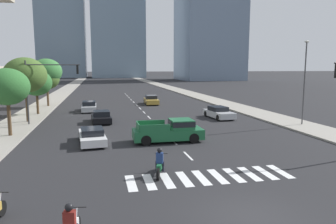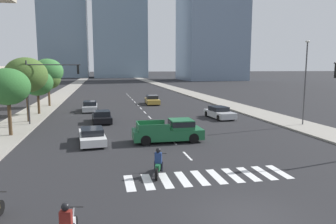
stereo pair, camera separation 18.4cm
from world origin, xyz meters
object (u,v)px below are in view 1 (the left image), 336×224
at_px(pickup_truck, 171,131).
at_px(traffic_signal_far, 47,80).
at_px(sedan_gold_2, 151,100).
at_px(sedan_silver_1, 89,107).
at_px(street_tree_fourth, 47,79).
at_px(sedan_black_0, 101,117).
at_px(sedan_white_4, 92,136).
at_px(street_lamp_east, 305,77).
at_px(street_tree_third, 36,83).
at_px(street_tree_second, 25,75).
at_px(street_tree_fifth, 47,72).
at_px(street_tree_nearest, 7,87).
at_px(motorcycle_third, 160,164).
at_px(sedan_silver_3, 219,113).

xyz_separation_m(pickup_truck, traffic_signal_far, (-10.17, 9.29, 3.56)).
bearing_deg(sedan_gold_2, sedan_silver_1, -53.81).
height_order(traffic_signal_far, street_tree_fourth, traffic_signal_far).
distance_m(sedan_black_0, sedan_white_4, 8.94).
bearing_deg(street_tree_fourth, street_lamp_east, -38.14).
bearing_deg(sedan_white_4, street_tree_third, 17.76).
xyz_separation_m(street_tree_second, street_tree_fifth, (0.00, 13.43, 0.20)).
distance_m(street_lamp_east, street_tree_fifth, 33.43).
relative_size(sedan_silver_1, street_tree_nearest, 0.88).
distance_m(street_tree_nearest, street_tree_fourth, 19.99).
bearing_deg(pickup_truck, motorcycle_third, -106.75).
bearing_deg(sedan_silver_3, traffic_signal_far, -94.36).
xyz_separation_m(sedan_silver_1, street_tree_fifth, (-5.83, 5.87, 4.42)).
distance_m(motorcycle_third, traffic_signal_far, 18.74).
relative_size(sedan_gold_2, traffic_signal_far, 0.78).
bearing_deg(street_tree_nearest, street_tree_fourth, 90.00).
distance_m(pickup_truck, sedan_silver_3, 12.33).
bearing_deg(street_tree_fifth, sedan_black_0, -63.72).
bearing_deg(traffic_signal_far, sedan_white_4, -63.59).
bearing_deg(street_lamp_east, motorcycle_third, -145.97).
bearing_deg(sedan_black_0, sedan_silver_3, -92.65).
bearing_deg(pickup_truck, sedan_white_4, 174.15).
xyz_separation_m(sedan_gold_2, sedan_white_4, (-8.37, -23.79, -0.07)).
distance_m(pickup_truck, street_tree_fifth, 27.61).
height_order(sedan_white_4, street_tree_second, street_tree_second).
bearing_deg(street_tree_second, motorcycle_third, -60.86).
height_order(street_tree_second, street_tree_fourth, street_tree_second).
distance_m(sedan_silver_3, street_tree_fourth, 25.01).
distance_m(sedan_silver_1, street_tree_second, 10.44).
distance_m(street_tree_second, street_tree_third, 5.57).
bearing_deg(motorcycle_third, sedan_black_0, 27.14).
xyz_separation_m(sedan_silver_1, street_tree_second, (-5.83, -7.56, 4.22)).
bearing_deg(traffic_signal_far, street_tree_nearest, -113.84).
relative_size(sedan_silver_1, street_tree_fifth, 0.71).
height_order(motorcycle_third, sedan_silver_1, motorcycle_third).
xyz_separation_m(motorcycle_third, sedan_silver_3, (9.94, 16.96, 0.01)).
xyz_separation_m(sedan_silver_3, street_tree_nearest, (-20.07, -5.46, 3.47)).
xyz_separation_m(sedan_silver_1, street_tree_nearest, (-5.83, -14.22, 3.47)).
relative_size(pickup_truck, street_tree_second, 0.82).
relative_size(pickup_truck, street_tree_fifth, 0.79).
bearing_deg(motorcycle_third, street_lamp_east, -38.43).
height_order(sedan_black_0, street_tree_second, street_tree_second).
height_order(sedan_silver_1, street_lamp_east, street_lamp_east).
distance_m(sedan_silver_1, street_tree_fifth, 9.38).
relative_size(sedan_silver_1, street_tree_third, 0.92).
distance_m(pickup_truck, street_tree_second, 16.98).
height_order(motorcycle_third, street_tree_nearest, street_tree_nearest).
distance_m(traffic_signal_far, street_tree_third, 7.43).
height_order(sedan_silver_1, traffic_signal_far, traffic_signal_far).
bearing_deg(street_tree_fourth, motorcycle_third, -72.18).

